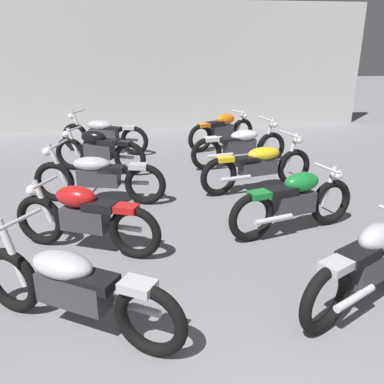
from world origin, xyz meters
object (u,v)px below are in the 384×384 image
Objects in this scene: motorcycle_right_row_3 at (259,165)px; motorcycle_right_row_4 at (240,145)px; motorcycle_right_row_5 at (222,130)px; motorcycle_right_row_1 at (369,264)px; motorcycle_left_row_3 at (98,176)px; motorcycle_left_row_1 at (73,287)px; motorcycle_right_row_2 at (294,201)px; motorcycle_left_row_2 at (84,217)px; motorcycle_left_row_4 at (99,150)px; motorcycle_left_row_5 at (104,134)px.

motorcycle_right_row_4 is (0.07, 1.48, 0.00)m from motorcycle_right_row_3.
motorcycle_right_row_1 is at bearing -90.03° from motorcycle_right_row_5.
motorcycle_right_row_3 is at bearing 4.20° from motorcycle_left_row_3.
motorcycle_right_row_3 reaches higher than motorcycle_right_row_1.
motorcycle_left_row_1 and motorcycle_left_row_3 have the same top height.
motorcycle_right_row_4 is (2.80, 1.68, 0.00)m from motorcycle_left_row_3.
motorcycle_right_row_5 is at bearing 49.65° from motorcycle_left_row_3.
motorcycle_right_row_5 is (0.08, 4.77, 0.00)m from motorcycle_right_row_2.
motorcycle_right_row_1 and motorcycle_right_row_5 have the same top height.
motorcycle_left_row_2 is at bearing 91.69° from motorcycle_left_row_1.
motorcycle_left_row_2 and motorcycle_right_row_2 have the same top height.
motorcycle_left_row_3 is at bearing 89.81° from motorcycle_left_row_1.
motorcycle_left_row_4 is at bearing 90.99° from motorcycle_left_row_1.
motorcycle_left_row_4 is 1.01× the size of motorcycle_right_row_5.
motorcycle_left_row_4 is 3.19m from motorcycle_right_row_3.
motorcycle_right_row_5 is at bearing 89.05° from motorcycle_right_row_2.
motorcycle_left_row_1 is 0.98× the size of motorcycle_right_row_2.
motorcycle_right_row_3 is at bearing 88.57° from motorcycle_right_row_2.
motorcycle_left_row_1 reaches higher than motorcycle_left_row_2.
motorcycle_right_row_1 is 0.92× the size of motorcycle_right_row_2.
motorcycle_left_row_4 is (-0.09, 1.69, 0.01)m from motorcycle_left_row_3.
motorcycle_left_row_2 is 4.88m from motorcycle_left_row_5.
motorcycle_right_row_2 is 3.20m from motorcycle_right_row_4.
motorcycle_left_row_1 is 7.00m from motorcycle_right_row_5.
motorcycle_right_row_4 is at bearing -0.16° from motorcycle_left_row_4.
motorcycle_left_row_1 and motorcycle_right_row_3 have the same top height.
motorcycle_left_row_1 is 0.89× the size of motorcycle_right_row_4.
motorcycle_right_row_4 is at bearing 59.94° from motorcycle_left_row_1.
motorcycle_left_row_3 is 1.10× the size of motorcycle_right_row_2.
motorcycle_left_row_1 and motorcycle_left_row_5 have the same top height.
motorcycle_left_row_5 is at bearing 113.84° from motorcycle_right_row_1.
motorcycle_left_row_5 is (0.01, 1.55, -0.01)m from motorcycle_left_row_4.
motorcycle_left_row_5 is 2.85m from motorcycle_right_row_5.
motorcycle_right_row_2 is at bearing 92.59° from motorcycle_right_row_1.
motorcycle_right_row_3 is 3.05m from motorcycle_right_row_5.
motorcycle_left_row_3 is 1.00× the size of motorcycle_right_row_3.
motorcycle_right_row_1 is 0.83× the size of motorcycle_right_row_4.
motorcycle_right_row_2 is 0.90× the size of motorcycle_right_row_3.
motorcycle_right_row_3 reaches higher than motorcycle_left_row_2.
motorcycle_right_row_1 is at bearing -90.41° from motorcycle_right_row_4.
motorcycle_right_row_3 is (2.78, 1.84, -0.01)m from motorcycle_left_row_2.
motorcycle_right_row_4 is at bearing 87.37° from motorcycle_right_row_3.
motorcycle_right_row_3 is (2.82, -1.49, -0.01)m from motorcycle_left_row_4.
motorcycle_left_row_3 is 3.26m from motorcycle_right_row_4.
motorcycle_right_row_5 is (2.85, 0.02, 0.01)m from motorcycle_left_row_5.
motorcycle_left_row_4 is 2.89m from motorcycle_right_row_4.
motorcycle_left_row_1 is 6.41m from motorcycle_left_row_5.
motorcycle_left_row_2 is 4.38m from motorcycle_right_row_4.
motorcycle_right_row_1 is (2.76, -3.20, 0.01)m from motorcycle_left_row_3.
motorcycle_right_row_5 is (0.00, 6.45, 0.00)m from motorcycle_right_row_1.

